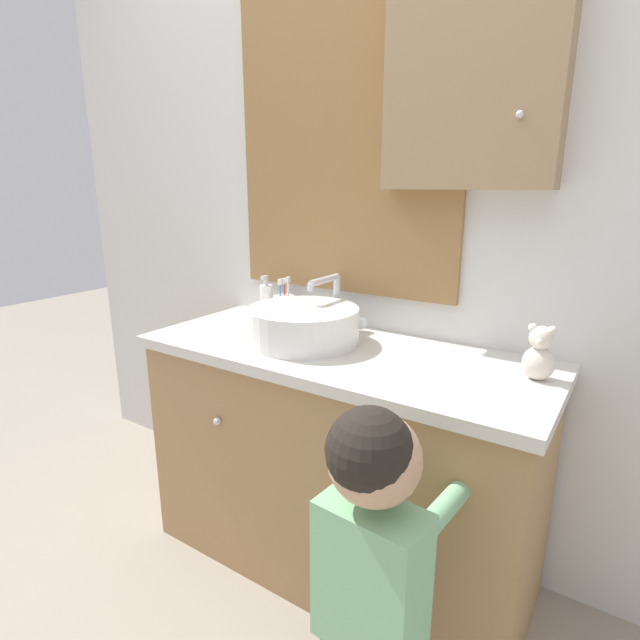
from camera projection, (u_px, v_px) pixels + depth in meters
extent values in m
plane|color=gray|center=(279.00, 626.00, 1.50)|extent=(10.00, 10.00, 0.00)
cube|color=silver|center=(386.00, 195.00, 1.68)|extent=(3.20, 0.06, 2.50)
cube|color=olive|center=(344.00, 128.00, 1.67)|extent=(0.85, 0.02, 1.11)
cube|color=#B2C1CC|center=(343.00, 128.00, 1.66)|extent=(0.79, 0.01, 1.05)
cube|color=#997A56|center=(475.00, 46.00, 1.35)|extent=(0.50, 0.10, 0.75)
sphere|color=silver|center=(520.00, 114.00, 1.28)|extent=(0.02, 0.02, 0.02)
cube|color=#A37A4C|center=(338.00, 465.00, 1.67)|extent=(1.26, 0.49, 0.75)
cube|color=beige|center=(339.00, 354.00, 1.57)|extent=(1.30, 0.53, 0.03)
sphere|color=silver|center=(217.00, 421.00, 1.57)|extent=(0.02, 0.02, 0.02)
sphere|color=silver|center=(384.00, 480.00, 1.26)|extent=(0.02, 0.02, 0.02)
cylinder|color=white|center=(303.00, 325.00, 1.62)|extent=(0.36, 0.36, 0.12)
cylinder|color=silver|center=(303.00, 309.00, 1.60)|extent=(0.30, 0.30, 0.01)
cylinder|color=silver|center=(337.00, 302.00, 1.77)|extent=(0.02, 0.02, 0.19)
cylinder|color=silver|center=(324.00, 280.00, 1.68)|extent=(0.02, 0.16, 0.02)
cylinder|color=silver|center=(311.00, 287.00, 1.62)|extent=(0.02, 0.02, 0.02)
sphere|color=white|center=(361.00, 323.00, 1.74)|extent=(0.05, 0.05, 0.05)
cylinder|color=silver|center=(284.00, 308.00, 1.90)|extent=(0.08, 0.08, 0.09)
cylinder|color=white|center=(288.00, 297.00, 1.88)|extent=(0.01, 0.01, 0.15)
cube|color=white|center=(288.00, 280.00, 1.86)|extent=(0.01, 0.02, 0.02)
cylinder|color=#D6423D|center=(284.00, 297.00, 1.90)|extent=(0.01, 0.01, 0.14)
cube|color=white|center=(284.00, 281.00, 1.88)|extent=(0.01, 0.02, 0.02)
cylinder|color=#3884DB|center=(280.00, 298.00, 1.88)|extent=(0.01, 0.01, 0.14)
cube|color=white|center=(280.00, 282.00, 1.87)|extent=(0.01, 0.02, 0.02)
cylinder|color=white|center=(267.00, 300.00, 1.95)|extent=(0.05, 0.05, 0.12)
cylinder|color=silver|center=(266.00, 282.00, 1.93)|extent=(0.01, 0.01, 0.02)
cube|color=silver|center=(264.00, 278.00, 1.91)|extent=(0.02, 0.03, 0.02)
cube|color=#7FBC89|center=(371.00, 577.00, 1.05)|extent=(0.24, 0.14, 0.34)
sphere|color=tan|center=(374.00, 459.00, 0.97)|extent=(0.19, 0.19, 0.19)
sphere|color=black|center=(370.00, 451.00, 0.95)|extent=(0.17, 0.17, 0.17)
cylinder|color=#7FBC89|center=(448.00, 504.00, 1.11)|extent=(0.07, 0.26, 0.05)
cylinder|color=#47B26B|center=(472.00, 464.00, 1.20)|extent=(0.01, 0.05, 0.12)
ellipsoid|color=beige|center=(538.00, 363.00, 1.31)|extent=(0.08, 0.07, 0.09)
sphere|color=beige|center=(541.00, 338.00, 1.29)|extent=(0.06, 0.06, 0.06)
sphere|color=beige|center=(533.00, 328.00, 1.30)|extent=(0.02, 0.02, 0.02)
sphere|color=beige|center=(552.00, 330.00, 1.27)|extent=(0.02, 0.02, 0.02)
sphere|color=silver|center=(539.00, 342.00, 1.27)|extent=(0.02, 0.02, 0.02)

